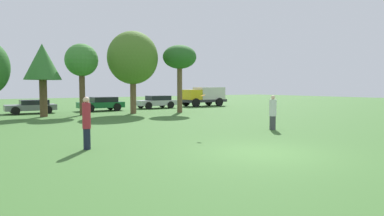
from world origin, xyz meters
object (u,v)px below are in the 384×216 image
object	(u,v)px
parked_car_silver	(156,102)
person_catcher	(273,113)
frisbee	(203,96)
tree_4	(180,58)
tree_1	(42,63)
tree_2	(82,61)
parked_car_grey	(32,106)
person_thrower	(87,122)
tree_3	(133,58)
parked_car_green	(102,103)
delivery_truck_yellow	(204,95)

from	to	relation	value
parked_car_silver	person_catcher	bearing A→B (deg)	81.07
frisbee	tree_4	world-z (taller)	tree_4
tree_1	frisbee	bearing A→B (deg)	-73.36
tree_2	frisbee	bearing A→B (deg)	-84.14
parked_car_grey	frisbee	bearing A→B (deg)	104.40
person_thrower	tree_3	bearing A→B (deg)	59.90
tree_3	parked_car_grey	xyz separation A→B (m)	(-7.03, 4.80, -3.98)
person_catcher	frisbee	bearing A→B (deg)	-5.13
person_thrower	tree_2	xyz separation A→B (m)	(3.96, 14.56, 3.25)
person_thrower	tree_1	bearing A→B (deg)	85.42
frisbee	parked_car_grey	xyz separation A→B (m)	(-4.55, 18.10, -1.22)
tree_2	parked_car_green	size ratio (longest dim) A/B	1.39
tree_4	parked_car_green	bearing A→B (deg)	130.37
parked_car_grey	parked_car_silver	xyz separation A→B (m)	(11.79, 0.08, 0.08)
person_catcher	parked_car_silver	xyz separation A→B (m)	(3.01, 18.56, -0.20)
tree_3	delivery_truck_yellow	distance (m)	12.72
frisbee	tree_4	distance (m)	13.82
tree_3	parked_car_silver	bearing A→B (deg)	45.74
tree_3	tree_1	bearing A→B (deg)	171.62
tree_1	parked_car_silver	distance (m)	12.59
frisbee	parked_car_grey	bearing A→B (deg)	104.12
tree_4	parked_car_silver	size ratio (longest dim) A/B	1.42
tree_2	tree_3	bearing A→B (deg)	-12.41
frisbee	parked_car_silver	size ratio (longest dim) A/B	0.06
frisbee	parked_car_grey	distance (m)	18.71
person_thrower	parked_car_silver	size ratio (longest dim) A/B	0.46
tree_1	tree_3	world-z (taller)	tree_3
parked_car_silver	parked_car_grey	bearing A→B (deg)	0.68
person_catcher	tree_1	xyz separation A→B (m)	(-8.50, 14.66, 3.07)
parked_car_grey	parked_car_green	xyz separation A→B (m)	(5.87, -0.31, 0.07)
tree_3	tree_4	bearing A→B (deg)	-18.97
tree_1	parked_car_grey	distance (m)	5.08
tree_3	parked_car_green	xyz separation A→B (m)	(-1.16, 4.50, -3.91)
person_catcher	tree_2	xyz separation A→B (m)	(-5.69, 14.54, 3.32)
tree_4	person_thrower	bearing A→B (deg)	-133.21
person_thrower	parked_car_silver	distance (m)	22.48
person_catcher	parked_car_green	size ratio (longest dim) A/B	0.44
person_catcher	tree_3	world-z (taller)	tree_3
person_catcher	tree_4	bearing A→B (deg)	-99.34
person_thrower	tree_3	size ratio (longest dim) A/B	0.28
person_thrower	tree_1	size ratio (longest dim) A/B	0.35
frisbee	parked_car_silver	world-z (taller)	frisbee
tree_3	delivery_truck_yellow	size ratio (longest dim) A/B	1.31
parked_car_green	parked_car_silver	bearing A→B (deg)	-175.95
tree_2	parked_car_grey	distance (m)	6.17
tree_1	tree_4	distance (m)	10.78
tree_2	delivery_truck_yellow	size ratio (longest dim) A/B	1.07
parked_car_silver	tree_3	bearing A→B (deg)	46.02
person_catcher	parked_car_silver	world-z (taller)	person_catcher
tree_1	parked_car_silver	xyz separation A→B (m)	(11.51, 3.89, -3.27)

